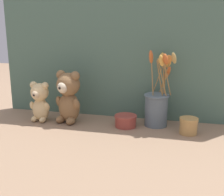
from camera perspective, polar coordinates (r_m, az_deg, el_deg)
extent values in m
plane|color=#8E7056|center=(1.27, -0.22, -5.91)|extent=(4.00, 4.00, 0.00)
cube|color=#4C6B5B|center=(1.36, 1.55, 11.04)|extent=(1.21, 0.02, 0.73)
ellipsoid|color=olive|center=(1.34, -8.70, -1.90)|extent=(0.12, 0.11, 0.14)
sphere|color=olive|center=(1.31, -8.87, 2.74)|extent=(0.11, 0.11, 0.11)
sphere|color=beige|center=(1.28, -9.92, 2.13)|extent=(0.05, 0.05, 0.05)
sphere|color=black|center=(1.26, -10.52, 1.99)|extent=(0.01, 0.01, 0.01)
sphere|color=olive|center=(1.28, -7.51, 4.46)|extent=(0.04, 0.04, 0.04)
sphere|color=olive|center=(1.33, -10.32, 4.68)|extent=(0.04, 0.04, 0.04)
ellipsoid|color=olive|center=(1.29, -7.17, -1.21)|extent=(0.04, 0.05, 0.06)
ellipsoid|color=olive|center=(1.35, -10.65, -0.70)|extent=(0.04, 0.05, 0.06)
ellipsoid|color=olive|center=(1.31, -8.38, -4.62)|extent=(0.05, 0.06, 0.04)
ellipsoid|color=olive|center=(1.34, -10.38, -4.25)|extent=(0.05, 0.06, 0.04)
ellipsoid|color=#DBBC84|center=(1.39, -14.27, -2.28)|extent=(0.08, 0.07, 0.11)
sphere|color=#DBBC84|center=(1.36, -14.49, 1.17)|extent=(0.08, 0.08, 0.08)
sphere|color=#D1B289|center=(1.34, -15.17, 0.67)|extent=(0.04, 0.04, 0.04)
sphere|color=black|center=(1.32, -15.56, 0.54)|extent=(0.01, 0.01, 0.01)
sphere|color=#DBBC84|center=(1.34, -13.46, 2.46)|extent=(0.03, 0.03, 0.03)
sphere|color=#DBBC84|center=(1.37, -15.66, 2.58)|extent=(0.03, 0.03, 0.03)
ellipsoid|color=#DBBC84|center=(1.36, -13.07, -1.72)|extent=(0.03, 0.04, 0.05)
ellipsoid|color=#DBBC84|center=(1.39, -15.82, -1.45)|extent=(0.03, 0.04, 0.05)
ellipsoid|color=#DBBC84|center=(1.37, -13.89, -4.30)|extent=(0.03, 0.05, 0.03)
ellipsoid|color=#DBBC84|center=(1.39, -15.47, -4.10)|extent=(0.03, 0.05, 0.03)
cylinder|color=slate|center=(1.29, 8.95, -2.41)|extent=(0.10, 0.10, 0.15)
torus|color=slate|center=(1.27, 9.06, 0.51)|extent=(0.11, 0.11, 0.01)
cylinder|color=#9E7542|center=(1.23, 8.16, 4.41)|extent=(0.02, 0.02, 0.17)
ellipsoid|color=#C65B28|center=(1.21, 7.94, 8.28)|extent=(0.03, 0.03, 0.06)
cylinder|color=#9E7542|center=(1.22, 11.08, 4.17)|extent=(0.04, 0.06, 0.17)
ellipsoid|color=tan|center=(1.19, 12.47, 7.92)|extent=(0.04, 0.04, 0.05)
cylinder|color=#9E7542|center=(1.29, 10.59, 4.02)|extent=(0.04, 0.04, 0.14)
ellipsoid|color=gold|center=(1.29, 11.46, 7.11)|extent=(0.04, 0.04, 0.06)
cylinder|color=#9E7542|center=(1.30, 9.58, 4.54)|extent=(0.06, 0.01, 0.16)
ellipsoid|color=gold|center=(1.31, 9.92, 8.05)|extent=(0.04, 0.02, 0.05)
cylinder|color=#9E7542|center=(1.25, 10.40, 4.04)|extent=(0.00, 0.02, 0.15)
ellipsoid|color=orange|center=(1.24, 10.83, 7.41)|extent=(0.02, 0.03, 0.05)
cylinder|color=#9E7542|center=(1.21, 10.13, 4.08)|extent=(0.05, 0.03, 0.16)
ellipsoid|color=#C65B28|center=(1.18, 10.82, 7.79)|extent=(0.04, 0.04, 0.05)
cylinder|color=#9E7542|center=(1.29, 10.45, 3.01)|extent=(0.04, 0.03, 0.09)
ellipsoid|color=#C65B28|center=(1.30, 11.20, 5.09)|extent=(0.05, 0.05, 0.06)
cylinder|color=#9E7542|center=(1.25, 10.72, 4.20)|extent=(0.01, 0.03, 0.16)
ellipsoid|color=orange|center=(1.24, 11.47, 7.73)|extent=(0.03, 0.03, 0.04)
cylinder|color=#9E7542|center=(1.22, 9.66, 3.95)|extent=(0.03, 0.02, 0.16)
ellipsoid|color=gold|center=(1.19, 10.01, 7.48)|extent=(0.03, 0.03, 0.05)
cylinder|color=#993D33|center=(1.27, 2.77, -4.87)|extent=(0.10, 0.10, 0.04)
cylinder|color=#993D33|center=(1.26, 2.78, -3.73)|extent=(0.10, 0.10, 0.01)
cylinder|color=tan|center=(1.23, 15.26, -5.76)|extent=(0.07, 0.07, 0.06)
cylinder|color=tan|center=(1.22, 15.37, -4.22)|extent=(0.08, 0.08, 0.01)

